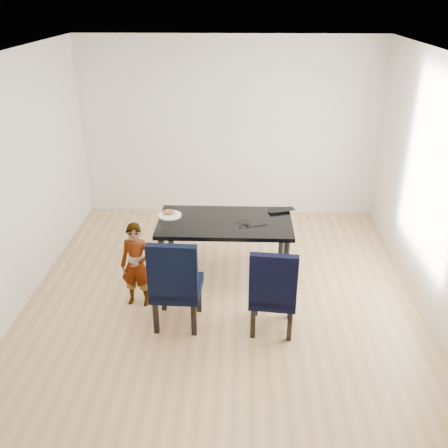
{
  "coord_description": "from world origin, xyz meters",
  "views": [
    {
      "loc": [
        0.18,
        -4.9,
        3.27
      ],
      "look_at": [
        0.0,
        0.2,
        0.85
      ],
      "focal_mm": 40.0,
      "sensor_mm": 36.0,
      "label": 1
    }
  ],
  "objects_px": {
    "dining_table": "(225,248)",
    "laptop": "(280,209)",
    "plate": "(170,215)",
    "chair_left": "(177,280)",
    "child": "(137,265)",
    "chair_right": "(273,288)"
  },
  "relations": [
    {
      "from": "child",
      "to": "chair_right",
      "type": "bearing_deg",
      "value": -9.29
    },
    {
      "from": "dining_table",
      "to": "chair_right",
      "type": "bearing_deg",
      "value": -63.01
    },
    {
      "from": "laptop",
      "to": "chair_right",
      "type": "bearing_deg",
      "value": 66.45
    },
    {
      "from": "dining_table",
      "to": "chair_right",
      "type": "relative_size",
      "value": 1.63
    },
    {
      "from": "dining_table",
      "to": "laptop",
      "type": "bearing_deg",
      "value": 27.24
    },
    {
      "from": "plate",
      "to": "laptop",
      "type": "bearing_deg",
      "value": 9.57
    },
    {
      "from": "chair_left",
      "to": "plate",
      "type": "bearing_deg",
      "value": 103.43
    },
    {
      "from": "chair_left",
      "to": "child",
      "type": "height_order",
      "value": "chair_left"
    },
    {
      "from": "child",
      "to": "dining_table",
      "type": "bearing_deg",
      "value": 39.86
    },
    {
      "from": "chair_right",
      "to": "laptop",
      "type": "xyz_separation_m",
      "value": [
        0.15,
        1.4,
        0.27
      ]
    },
    {
      "from": "chair_right",
      "to": "plate",
      "type": "bearing_deg",
      "value": 141.85
    },
    {
      "from": "plate",
      "to": "laptop",
      "type": "xyz_separation_m",
      "value": [
        1.36,
        0.23,
        0.01
      ]
    },
    {
      "from": "dining_table",
      "to": "laptop",
      "type": "relative_size",
      "value": 4.76
    },
    {
      "from": "dining_table",
      "to": "plate",
      "type": "distance_m",
      "value": 0.79
    },
    {
      "from": "chair_left",
      "to": "dining_table",
      "type": "bearing_deg",
      "value": 67.19
    },
    {
      "from": "chair_right",
      "to": "child",
      "type": "relative_size",
      "value": 0.99
    },
    {
      "from": "child",
      "to": "laptop",
      "type": "distance_m",
      "value": 1.94
    },
    {
      "from": "chair_right",
      "to": "laptop",
      "type": "bearing_deg",
      "value": 89.78
    },
    {
      "from": "dining_table",
      "to": "plate",
      "type": "height_order",
      "value": "plate"
    },
    {
      "from": "child",
      "to": "plate",
      "type": "bearing_deg",
      "value": 75.92
    },
    {
      "from": "child",
      "to": "laptop",
      "type": "relative_size",
      "value": 2.95
    },
    {
      "from": "chair_left",
      "to": "child",
      "type": "xyz_separation_m",
      "value": [
        -0.49,
        0.34,
        -0.02
      ]
    }
  ]
}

